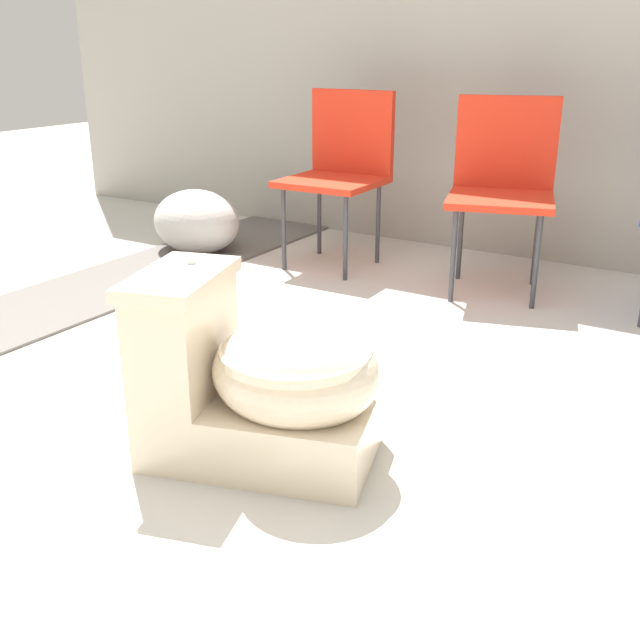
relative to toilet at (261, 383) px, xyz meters
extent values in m
plane|color=beige|center=(-0.20, -0.15, -0.22)|extent=(14.00, 14.00, 0.00)
cube|color=#605B56|center=(-1.48, 0.35, -0.21)|extent=(0.56, 8.00, 0.01)
cube|color=beige|center=(0.00, 0.00, -0.14)|extent=(0.67, 0.50, 0.17)
ellipsoid|color=beige|center=(0.09, 0.03, 0.04)|extent=(0.53, 0.47, 0.28)
cylinder|color=beige|center=(0.09, 0.03, 0.10)|extent=(0.49, 0.49, 0.03)
cube|color=beige|center=(-0.20, -0.06, 0.10)|extent=(0.27, 0.38, 0.30)
cube|color=beige|center=(-0.20, -0.06, 0.27)|extent=(0.30, 0.41, 0.04)
cylinder|color=silver|center=(-0.23, 0.01, 0.29)|extent=(0.02, 0.02, 0.01)
cube|color=red|center=(-0.78, 1.66, 0.20)|extent=(0.45, 0.45, 0.03)
cube|color=red|center=(-0.79, 1.86, 0.41)|extent=(0.44, 0.05, 0.40)
cylinder|color=#38383D|center=(-0.61, 1.50, -0.02)|extent=(0.02, 0.02, 0.40)
cylinder|color=#38383D|center=(-0.95, 1.49, -0.02)|extent=(0.02, 0.02, 0.40)
cylinder|color=#38383D|center=(-0.62, 1.84, -0.02)|extent=(0.02, 0.02, 0.40)
cylinder|color=#38383D|center=(-0.96, 1.83, -0.02)|extent=(0.02, 0.02, 0.40)
cube|color=red|center=(0.05, 1.68, 0.20)|extent=(0.55, 0.55, 0.03)
cube|color=red|center=(-0.01, 1.88, 0.41)|extent=(0.43, 0.16, 0.40)
cylinder|color=#38383D|center=(0.26, 1.57, -0.02)|extent=(0.02, 0.02, 0.40)
cylinder|color=#38383D|center=(-0.07, 1.47, -0.02)|extent=(0.02, 0.02, 0.40)
cylinder|color=#38383D|center=(0.16, 1.89, -0.02)|extent=(0.02, 0.02, 0.40)
cylinder|color=#38383D|center=(-0.17, 1.80, -0.02)|extent=(0.02, 0.02, 0.40)
ellipsoid|color=#B7B2AD|center=(-1.52, 1.51, -0.06)|extent=(0.61, 0.55, 0.33)
camera|label=1|loc=(1.07, -1.42, 0.84)|focal=42.00mm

